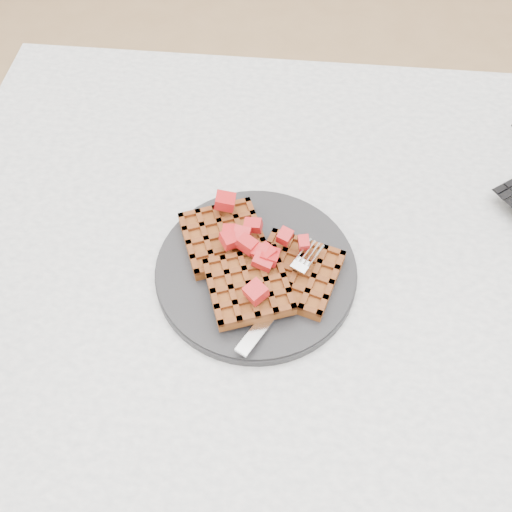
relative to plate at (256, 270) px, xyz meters
name	(u,v)px	position (x,y,z in m)	size (l,w,h in m)	color
ground	(319,435)	(0.15, 0.04, -0.76)	(4.00, 4.00, 0.00)	tan
table	(359,303)	(0.15, 0.04, -0.12)	(1.20, 0.80, 0.75)	silver
plate	(256,270)	(0.00, 0.00, 0.00)	(0.25, 0.25, 0.02)	black
waffles	(256,264)	(0.00, 0.00, 0.02)	(0.22, 0.20, 0.03)	brown
strawberry_pile	(256,249)	(0.00, 0.00, 0.05)	(0.15, 0.15, 0.02)	#980006
fork	(286,293)	(0.04, -0.04, 0.02)	(0.02, 0.18, 0.02)	silver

